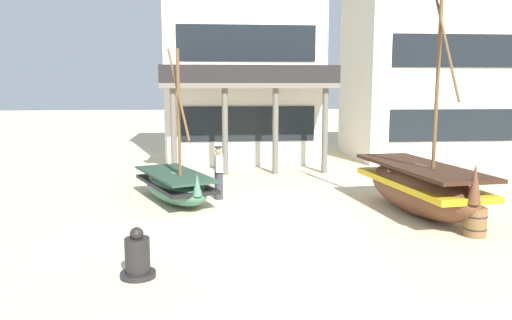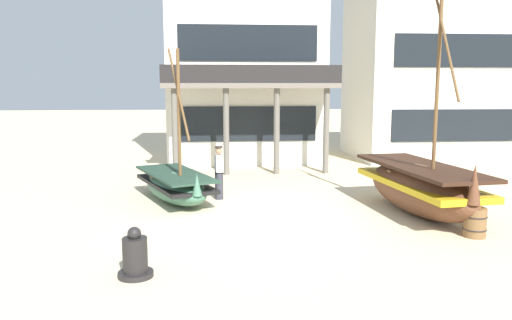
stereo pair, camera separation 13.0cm
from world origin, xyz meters
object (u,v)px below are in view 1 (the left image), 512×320
(fishing_boat_near_left, at_px, (175,185))
(capstan_winch, at_px, (138,258))
(fisherman_by_hull, at_px, (219,173))
(wooden_barrel, at_px, (475,222))
(harbor_building_annex, at_px, (458,55))
(harbor_building_main, at_px, (242,48))
(fishing_boat_centre_large, at_px, (420,186))

(fishing_boat_near_left, relative_size, capstan_winch, 4.83)
(fishing_boat_near_left, height_order, fisherman_by_hull, fishing_boat_near_left)
(fisherman_by_hull, relative_size, wooden_barrel, 2.41)
(fishing_boat_near_left, xyz_separation_m, harbor_building_annex, (13.34, 8.91, 4.53))
(fishing_boat_near_left, height_order, wooden_barrel, fishing_boat_near_left)
(capstan_winch, bearing_deg, harbor_building_annex, 47.98)
(harbor_building_annex, bearing_deg, capstan_winch, -132.02)
(capstan_winch, distance_m, wooden_barrel, 7.88)
(capstan_winch, distance_m, harbor_building_annex, 20.93)
(capstan_winch, bearing_deg, fisherman_by_hull, 75.50)
(harbor_building_annex, bearing_deg, harbor_building_main, 179.34)
(fishing_boat_centre_large, relative_size, fisherman_by_hull, 4.35)
(wooden_barrel, xyz_separation_m, harbor_building_annex, (6.01, 13.27, 4.69))
(wooden_barrel, bearing_deg, fisherman_by_hull, 142.82)
(fishing_boat_centre_large, height_order, harbor_building_main, harbor_building_main)
(fishing_boat_centre_large, bearing_deg, harbor_building_annex, 59.77)
(fisherman_by_hull, relative_size, harbor_building_main, 0.16)
(capstan_winch, relative_size, harbor_building_annex, 0.09)
(wooden_barrel, height_order, harbor_building_annex, harbor_building_annex)
(fishing_boat_near_left, bearing_deg, capstan_winch, -92.92)
(fishing_boat_centre_large, height_order, wooden_barrel, fishing_boat_centre_large)
(fisherman_by_hull, bearing_deg, fishing_boat_centre_large, -22.60)
(fishing_boat_centre_large, bearing_deg, wooden_barrel, -79.12)
(wooden_barrel, distance_m, harbor_building_annex, 15.31)
(fishing_boat_centre_large, xyz_separation_m, wooden_barrel, (0.43, -2.23, -0.42))
(fisherman_by_hull, xyz_separation_m, harbor_building_annex, (12.00, 8.73, 4.20))
(fishing_boat_near_left, xyz_separation_m, capstan_winch, (-0.32, -6.25, -0.13))
(fishing_boat_near_left, height_order, capstan_winch, fishing_boat_near_left)
(fisherman_by_hull, height_order, wooden_barrel, fisherman_by_hull)
(wooden_barrel, bearing_deg, fishing_boat_near_left, 149.26)
(fishing_boat_near_left, distance_m, harbor_building_annex, 16.67)
(capstan_winch, bearing_deg, fishing_boat_centre_large, 29.66)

